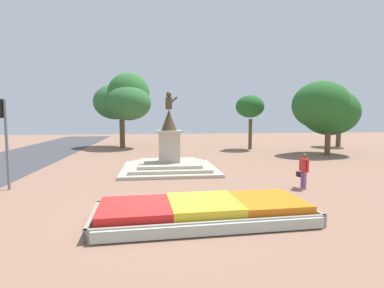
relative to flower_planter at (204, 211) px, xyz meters
name	(u,v)px	position (x,y,z in m)	size (l,w,h in m)	color
ground_plane	(158,214)	(-1.38, 0.79, -0.27)	(90.48, 90.48, 0.00)	#8C6651
flower_planter	(204,211)	(0.00, 0.00, 0.00)	(6.73, 2.96, 0.60)	#38281C
statue_monument	(169,159)	(-0.59, 8.75, 0.41)	(5.44, 5.44, 4.59)	#B3A994
traffic_light_mid_block	(3,127)	(-7.82, 4.85, 2.44)	(0.41, 0.29, 3.89)	slate
pedestrian_with_handbag	(304,169)	(5.00, 3.42, 0.59)	(0.29, 0.72, 1.55)	#8C4C99
park_tree_far_left	(325,108)	(12.57, 14.50, 3.59)	(5.65, 5.13, 6.03)	brown
park_tree_behind_statue	(336,112)	(17.45, 20.39, 3.35)	(3.06, 3.23, 5.07)	brown
park_tree_far_right	(250,107)	(7.67, 18.95, 3.76)	(2.86, 3.33, 5.14)	brown
park_tree_street_side	(124,100)	(-4.42, 22.33, 4.59)	(5.90, 6.45, 7.52)	brown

